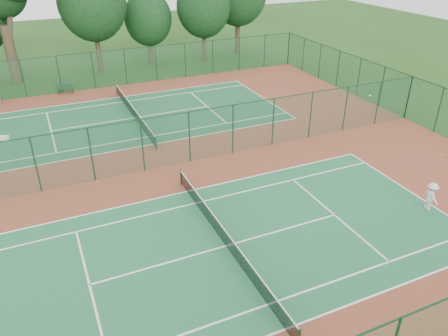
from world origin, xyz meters
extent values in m
plane|color=#1F4816|center=(0.00, 0.00, 0.00)|extent=(120.00, 120.00, 0.00)
cube|color=brown|center=(0.00, 0.00, 0.01)|extent=(40.00, 36.00, 0.01)
cube|color=#20663C|center=(0.00, -9.00, 0.01)|extent=(23.77, 10.97, 0.01)
cube|color=#1C5B33|center=(0.00, 9.00, 0.01)|extent=(23.77, 10.97, 0.01)
cube|color=#1B512D|center=(0.00, 18.00, 1.75)|extent=(40.00, 0.02, 3.50)
cube|color=#153C24|center=(0.00, 18.00, 3.46)|extent=(40.00, 0.05, 0.05)
cube|color=#143922|center=(0.00, -18.00, 3.46)|extent=(40.00, 0.05, 0.05)
cube|color=#1C5539|center=(20.00, 0.00, 1.75)|extent=(0.02, 36.00, 3.50)
cube|color=#163C1C|center=(20.00, 0.00, 3.46)|extent=(0.05, 36.00, 0.05)
cube|color=#18482C|center=(0.00, 0.00, 1.75)|extent=(40.00, 0.02, 3.50)
cube|color=#163D24|center=(0.00, 0.00, 3.46)|extent=(40.00, 0.05, 0.05)
cylinder|color=#14371D|center=(0.00, -2.60, 0.49)|extent=(0.10, 0.10, 0.97)
cube|color=black|center=(0.00, -9.00, 0.48)|extent=(0.02, 12.80, 0.85)
cube|color=silver|center=(0.00, -9.00, 0.92)|extent=(0.04, 12.80, 0.06)
cylinder|color=#143720|center=(0.00, 2.60, 0.49)|extent=(0.10, 0.10, 0.97)
cylinder|color=#143720|center=(0.00, 15.40, 0.49)|extent=(0.10, 0.10, 0.97)
cube|color=black|center=(0.00, 9.00, 0.48)|extent=(0.02, 12.80, 0.85)
cube|color=white|center=(0.00, 9.00, 0.92)|extent=(0.04, 12.80, 0.06)
imported|color=silver|center=(11.38, -10.61, 0.83)|extent=(0.70, 1.10, 1.62)
cube|color=#12351D|center=(-4.92, 17.77, 0.23)|extent=(0.20, 0.40, 0.45)
cube|color=#12351D|center=(-3.79, 17.40, 0.23)|extent=(0.20, 0.40, 0.45)
cube|color=#12351D|center=(-4.36, 17.59, 0.48)|extent=(1.55, 0.87, 0.05)
cube|color=#12351D|center=(-4.42, 17.40, 0.71)|extent=(1.44, 0.52, 0.45)
cube|color=silver|center=(-9.73, 8.70, 0.17)|extent=(0.90, 0.61, 0.32)
sphere|color=#C7D431|center=(2.73, -0.98, 0.05)|extent=(0.07, 0.07, 0.07)
sphere|color=gold|center=(5.47, -0.72, 0.04)|extent=(0.07, 0.07, 0.07)
sphere|color=#BFD832|center=(-4.59, -0.24, 0.05)|extent=(0.07, 0.07, 0.07)
cylinder|color=#3B2E20|center=(-8.36, 23.28, 2.79)|extent=(1.02, 1.02, 5.57)
cylinder|color=#3B2E20|center=(-7.52, 23.10, 7.24)|extent=(1.76, 0.52, 6.01)
camera|label=1|loc=(-6.87, -24.15, 13.35)|focal=35.00mm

